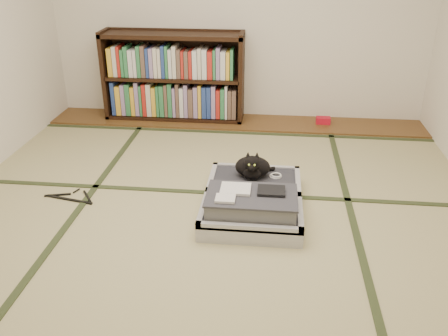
# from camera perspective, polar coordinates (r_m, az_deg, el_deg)

# --- Properties ---
(floor) EXTENTS (4.50, 4.50, 0.00)m
(floor) POSITION_cam_1_polar(r_m,az_deg,el_deg) (3.40, -1.48, -6.33)
(floor) COLOR tan
(floor) RESTS_ON ground
(wood_strip) EXTENTS (4.00, 0.50, 0.02)m
(wood_strip) POSITION_cam_1_polar(r_m,az_deg,el_deg) (5.19, 1.42, 5.56)
(wood_strip) COLOR brown
(wood_strip) RESTS_ON ground
(red_item) EXTENTS (0.15, 0.09, 0.07)m
(red_item) POSITION_cam_1_polar(r_m,az_deg,el_deg) (5.21, 11.84, 5.63)
(red_item) COLOR red
(red_item) RESTS_ON wood_strip
(room_shell) EXTENTS (4.50, 4.50, 4.50)m
(room_shell) POSITION_cam_1_polar(r_m,az_deg,el_deg) (2.90, -1.83, 18.97)
(room_shell) COLOR white
(room_shell) RESTS_ON ground
(tatami_borders) EXTENTS (4.00, 4.50, 0.01)m
(tatami_borders) POSITION_cam_1_polar(r_m,az_deg,el_deg) (3.82, -0.51, -2.35)
(tatami_borders) COLOR #2D381E
(tatami_borders) RESTS_ON ground
(bookcase) EXTENTS (1.50, 0.34, 0.96)m
(bookcase) POSITION_cam_1_polar(r_m,az_deg,el_deg) (5.21, -6.06, 10.62)
(bookcase) COLOR black
(bookcase) RESTS_ON wood_strip
(suitcase) EXTENTS (0.70, 0.94, 0.28)m
(suitcase) POSITION_cam_1_polar(r_m,az_deg,el_deg) (3.45, 3.45, -3.97)
(suitcase) COLOR #BBBCC1
(suitcase) RESTS_ON floor
(cat) EXTENTS (0.31, 0.31, 0.25)m
(cat) POSITION_cam_1_polar(r_m,az_deg,el_deg) (3.65, 3.47, 0.12)
(cat) COLOR black
(cat) RESTS_ON suitcase
(cable_coil) EXTENTS (0.10, 0.10, 0.02)m
(cable_coil) POSITION_cam_1_polar(r_m,az_deg,el_deg) (3.71, 6.24, -0.92)
(cable_coil) COLOR white
(cable_coil) RESTS_ON suitcase
(hanger) EXTENTS (0.42, 0.23, 0.01)m
(hanger) POSITION_cam_1_polar(r_m,az_deg,el_deg) (3.85, -17.93, -3.39)
(hanger) COLOR black
(hanger) RESTS_ON floor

